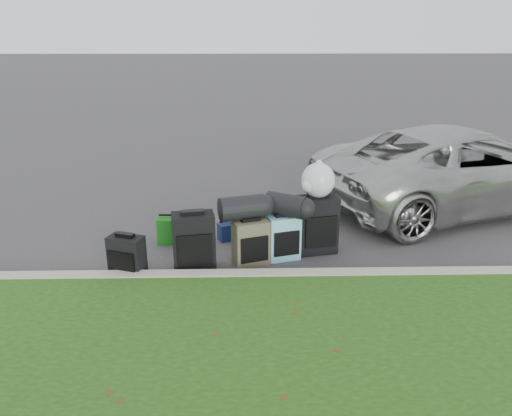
{
  "coord_description": "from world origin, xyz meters",
  "views": [
    {
      "loc": [
        -0.25,
        -6.48,
        2.95
      ],
      "look_at": [
        -0.1,
        0.2,
        0.55
      ],
      "focal_mm": 35.0,
      "sensor_mm": 36.0,
      "label": 1
    }
  ],
  "objects_px": {
    "suitcase_teal": "(283,237)",
    "suitcase_large_black_right": "(317,225)",
    "suitcase_small_black": "(127,257)",
    "tote_navy": "(227,232)",
    "suitcase_olive": "(251,243)",
    "suv": "(462,168)",
    "suitcase_large_black_left": "(194,242)",
    "tote_green": "(170,230)"
  },
  "relations": [
    {
      "from": "suv",
      "to": "suitcase_large_black_left",
      "type": "distance_m",
      "value": 5.0
    },
    {
      "from": "suitcase_small_black",
      "to": "suitcase_olive",
      "type": "xyz_separation_m",
      "value": [
        1.55,
        0.31,
        0.04
      ]
    },
    {
      "from": "suv",
      "to": "suitcase_large_black_right",
      "type": "bearing_deg",
      "value": 104.95
    },
    {
      "from": "suitcase_teal",
      "to": "suitcase_large_black_right",
      "type": "xyz_separation_m",
      "value": [
        0.48,
        0.22,
        0.1
      ]
    },
    {
      "from": "tote_navy",
      "to": "tote_green",
      "type": "bearing_deg",
      "value": 161.81
    },
    {
      "from": "suitcase_small_black",
      "to": "suitcase_large_black_right",
      "type": "height_order",
      "value": "suitcase_large_black_right"
    },
    {
      "from": "suitcase_olive",
      "to": "suitcase_large_black_right",
      "type": "bearing_deg",
      "value": 4.08
    },
    {
      "from": "suv",
      "to": "tote_green",
      "type": "relative_size",
      "value": 13.22
    },
    {
      "from": "suv",
      "to": "tote_navy",
      "type": "relative_size",
      "value": 19.88
    },
    {
      "from": "tote_green",
      "to": "suitcase_small_black",
      "type": "bearing_deg",
      "value": -106.8
    },
    {
      "from": "suv",
      "to": "suitcase_teal",
      "type": "distance_m",
      "value": 3.84
    },
    {
      "from": "suv",
      "to": "tote_navy",
      "type": "height_order",
      "value": "suv"
    },
    {
      "from": "suv",
      "to": "suitcase_small_black",
      "type": "relative_size",
      "value": 9.37
    },
    {
      "from": "suitcase_large_black_right",
      "to": "suitcase_small_black",
      "type": "bearing_deg",
      "value": -175.65
    },
    {
      "from": "tote_green",
      "to": "tote_navy",
      "type": "distance_m",
      "value": 0.83
    },
    {
      "from": "suitcase_olive",
      "to": "suitcase_teal",
      "type": "xyz_separation_m",
      "value": [
        0.44,
        0.17,
        -0.0
      ]
    },
    {
      "from": "suv",
      "to": "tote_navy",
      "type": "bearing_deg",
      "value": 90.38
    },
    {
      "from": "suitcase_teal",
      "to": "tote_green",
      "type": "relative_size",
      "value": 1.6
    },
    {
      "from": "suv",
      "to": "suitcase_large_black_right",
      "type": "distance_m",
      "value": 3.31
    },
    {
      "from": "suitcase_large_black_right",
      "to": "tote_navy",
      "type": "bearing_deg",
      "value": 149.44
    },
    {
      "from": "suitcase_teal",
      "to": "suitcase_large_black_right",
      "type": "height_order",
      "value": "suitcase_large_black_right"
    },
    {
      "from": "suitcase_small_black",
      "to": "suitcase_large_black_left",
      "type": "distance_m",
      "value": 0.85
    },
    {
      "from": "suitcase_olive",
      "to": "suitcase_teal",
      "type": "distance_m",
      "value": 0.47
    },
    {
      "from": "suv",
      "to": "tote_navy",
      "type": "distance_m",
      "value": 4.28
    },
    {
      "from": "suitcase_large_black_left",
      "to": "suitcase_small_black",
      "type": "bearing_deg",
      "value": -177.53
    },
    {
      "from": "suitcase_large_black_left",
      "to": "tote_navy",
      "type": "relative_size",
      "value": 3.0
    },
    {
      "from": "suv",
      "to": "suitcase_small_black",
      "type": "height_order",
      "value": "suv"
    },
    {
      "from": "tote_green",
      "to": "tote_navy",
      "type": "height_order",
      "value": "tote_green"
    },
    {
      "from": "suitcase_small_black",
      "to": "suitcase_large_black_right",
      "type": "relative_size",
      "value": 0.67
    },
    {
      "from": "suitcase_teal",
      "to": "tote_green",
      "type": "distance_m",
      "value": 1.71
    },
    {
      "from": "suitcase_large_black_left",
      "to": "tote_navy",
      "type": "distance_m",
      "value": 1.07
    },
    {
      "from": "suitcase_olive",
      "to": "suitcase_large_black_left",
      "type": "bearing_deg",
      "value": 171.45
    },
    {
      "from": "suv",
      "to": "suitcase_olive",
      "type": "height_order",
      "value": "suv"
    },
    {
      "from": "suv",
      "to": "tote_navy",
      "type": "xyz_separation_m",
      "value": [
        -4.01,
        -1.39,
        -0.58
      ]
    },
    {
      "from": "tote_navy",
      "to": "suitcase_teal",
      "type": "bearing_deg",
      "value": -62.81
    },
    {
      "from": "suitcase_large_black_right",
      "to": "tote_navy",
      "type": "height_order",
      "value": "suitcase_large_black_right"
    },
    {
      "from": "suv",
      "to": "suitcase_large_black_left",
      "type": "xyz_separation_m",
      "value": [
        -4.4,
        -2.35,
        -0.32
      ]
    },
    {
      "from": "suitcase_small_black",
      "to": "tote_navy",
      "type": "relative_size",
      "value": 2.12
    },
    {
      "from": "suv",
      "to": "tote_green",
      "type": "bearing_deg",
      "value": 88.07
    },
    {
      "from": "suitcase_small_black",
      "to": "suitcase_teal",
      "type": "distance_m",
      "value": 2.05
    },
    {
      "from": "suitcase_small_black",
      "to": "suitcase_teal",
      "type": "height_order",
      "value": "suitcase_teal"
    },
    {
      "from": "suitcase_large_black_right",
      "to": "suitcase_teal",
      "type": "bearing_deg",
      "value": -167.33
    }
  ]
}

